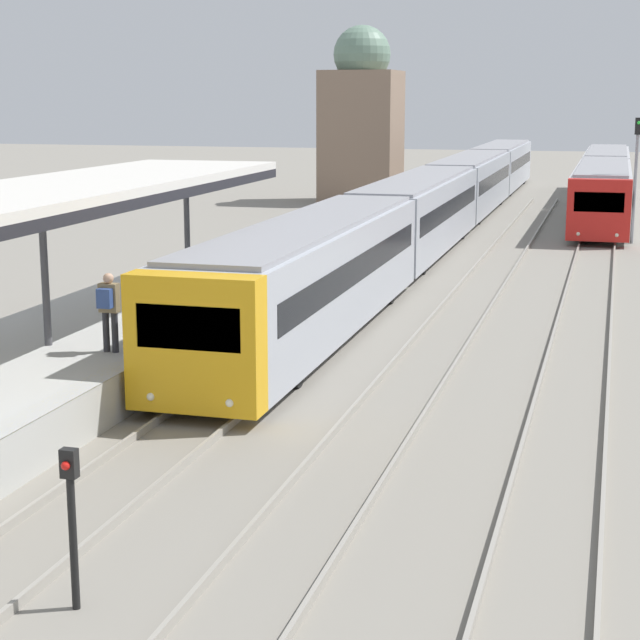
{
  "coord_description": "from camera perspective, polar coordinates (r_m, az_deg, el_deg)",
  "views": [
    {
      "loc": [
        7.53,
        -5.56,
        6.18
      ],
      "look_at": [
        1.72,
        15.45,
        1.6
      ],
      "focal_mm": 60.0,
      "sensor_mm": 36.0,
      "label": 1
    }
  ],
  "objects": [
    {
      "name": "platform_canopy",
      "position": [
        23.03,
        -14.59,
        6.53
      ],
      "size": [
        4.0,
        19.52,
        3.36
      ],
      "color": "beige",
      "rests_on": "station_platform"
    },
    {
      "name": "train_near",
      "position": [
        50.06,
        6.8,
        6.64
      ],
      "size": [
        2.68,
        62.49,
        3.02
      ],
      "color": "gold",
      "rests_on": "ground_plane"
    },
    {
      "name": "distant_domed_building",
      "position": [
        63.46,
        2.23,
        10.59
      ],
      "size": [
        4.3,
        4.3,
        10.17
      ],
      "color": "#89705B",
      "rests_on": "ground_plane"
    },
    {
      "name": "signal_mast_far",
      "position": [
        47.33,
        16.51,
        7.91
      ],
      "size": [
        0.28,
        0.29,
        5.28
      ],
      "color": "gray",
      "rests_on": "ground_plane"
    },
    {
      "name": "train_far",
      "position": [
        60.97,
        14.93,
        7.21
      ],
      "size": [
        2.6,
        30.95,
        2.94
      ],
      "color": "red",
      "rests_on": "ground_plane"
    },
    {
      "name": "signal_post_near",
      "position": [
        13.43,
        -13.11,
        -9.94
      ],
      "size": [
        0.2,
        0.21,
        2.06
      ],
      "color": "black",
      "rests_on": "ground_plane"
    },
    {
      "name": "person_on_platform",
      "position": [
        22.4,
        -11.21,
        0.75
      ],
      "size": [
        0.4,
        0.4,
        1.66
      ],
      "color": "#2D2D33",
      "rests_on": "station_platform"
    }
  ]
}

